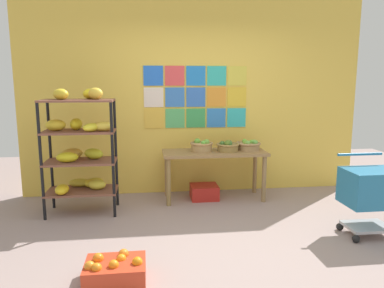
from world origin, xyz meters
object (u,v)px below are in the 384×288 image
at_px(fruit_basket_back_right, 228,146).
at_px(banana_shelf_unit, 80,145).
at_px(shopping_cart, 370,190).
at_px(display_table, 214,158).
at_px(fruit_basket_centre, 202,146).
at_px(produce_crate_under_table, 204,192).
at_px(orange_crate_foreground, 115,271).
at_px(fruit_basket_back_left, 249,145).

bearing_deg(fruit_basket_back_right, banana_shelf_unit, -171.29).
bearing_deg(fruit_basket_back_right, shopping_cart, -48.73).
height_order(fruit_basket_back_right, shopping_cart, shopping_cart).
relative_size(display_table, fruit_basket_centre, 4.50).
height_order(display_table, fruit_basket_back_right, fruit_basket_back_right).
relative_size(display_table, produce_crate_under_table, 3.75).
relative_size(banana_shelf_unit, orange_crate_foreground, 3.18).
relative_size(banana_shelf_unit, fruit_basket_back_left, 4.45).
xyz_separation_m(fruit_basket_centre, orange_crate_foreground, (-1.03, -2.06, -0.66)).
xyz_separation_m(fruit_basket_back_left, shopping_cart, (0.91, -1.50, -0.25)).
xyz_separation_m(display_table, fruit_basket_back_right, (0.18, -0.02, 0.17)).
bearing_deg(orange_crate_foreground, shopping_cart, 13.26).
relative_size(display_table, fruit_basket_back_right, 4.50).
relative_size(display_table, orange_crate_foreground, 2.90).
xyz_separation_m(banana_shelf_unit, fruit_basket_centre, (1.57, 0.33, -0.10)).
bearing_deg(fruit_basket_back_left, display_table, -171.41).
bearing_deg(fruit_basket_centre, fruit_basket_back_left, 5.10).
bearing_deg(fruit_basket_back_left, fruit_basket_back_right, -162.75).
xyz_separation_m(fruit_basket_centre, produce_crate_under_table, (0.04, 0.00, -0.66)).
bearing_deg(orange_crate_foreground, fruit_basket_centre, 63.50).
relative_size(banana_shelf_unit, fruit_basket_back_right, 4.93).
distance_m(fruit_basket_centre, orange_crate_foreground, 2.39).
height_order(orange_crate_foreground, shopping_cart, shopping_cart).
bearing_deg(orange_crate_foreground, produce_crate_under_table, 62.65).
relative_size(display_table, shopping_cart, 1.66).
bearing_deg(fruit_basket_back_right, produce_crate_under_table, 172.41).
bearing_deg(display_table, shopping_cart, -45.26).
distance_m(display_table, orange_crate_foreground, 2.42).
relative_size(display_table, fruit_basket_back_left, 4.06).
xyz_separation_m(banana_shelf_unit, display_table, (1.74, 0.32, -0.27)).
bearing_deg(orange_crate_foreground, fruit_basket_back_right, 55.52).
relative_size(banana_shelf_unit, shopping_cart, 1.83).
xyz_separation_m(orange_crate_foreground, shopping_cart, (2.62, 0.62, 0.40)).
bearing_deg(banana_shelf_unit, orange_crate_foreground, -72.56).
bearing_deg(shopping_cart, orange_crate_foreground, -157.50).
height_order(banana_shelf_unit, fruit_basket_back_right, banana_shelf_unit).
height_order(fruit_basket_back_left, orange_crate_foreground, fruit_basket_back_left).
bearing_deg(display_table, banana_shelf_unit, -169.62).
xyz_separation_m(display_table, fruit_basket_back_left, (0.51, 0.08, 0.16)).
relative_size(banana_shelf_unit, produce_crate_under_table, 4.11).
bearing_deg(produce_crate_under_table, fruit_basket_back_right, -7.59).
bearing_deg(display_table, fruit_basket_centre, 174.99).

